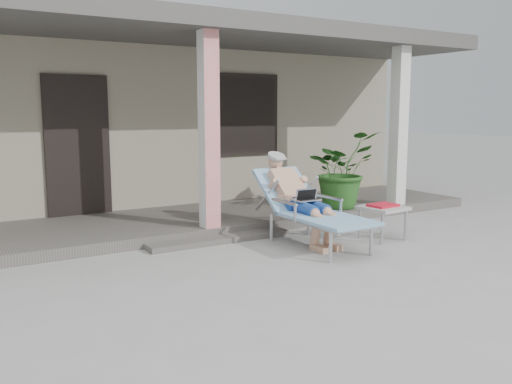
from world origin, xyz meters
TOP-DOWN VIEW (x-y plane):
  - ground at (0.00, 0.00)m, footprint 60.00×60.00m
  - house at (0.00, 6.50)m, footprint 10.40×5.40m
  - porch_deck at (0.00, 3.00)m, footprint 10.00×2.00m
  - porch_overhang at (0.00, 2.95)m, footprint 10.00×2.30m
  - porch_step at (0.00, 1.85)m, footprint 2.00×0.30m
  - lounger at (0.93, 1.26)m, footprint 0.73×1.93m
  - side_table at (1.96, 0.88)m, footprint 0.58×0.58m
  - potted_palm at (2.52, 2.43)m, footprint 1.24×1.11m

SIDE VIEW (x-z plane):
  - ground at x=0.00m, z-range 0.00..0.00m
  - porch_step at x=0.00m, z-range 0.00..0.07m
  - porch_deck at x=0.00m, z-range 0.00..0.15m
  - side_table at x=1.96m, z-range 0.17..0.65m
  - lounger at x=0.93m, z-range 0.14..1.39m
  - potted_palm at x=2.52m, z-range 0.15..1.39m
  - house at x=0.00m, z-range 0.02..3.32m
  - porch_overhang at x=0.00m, z-range 1.36..4.21m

